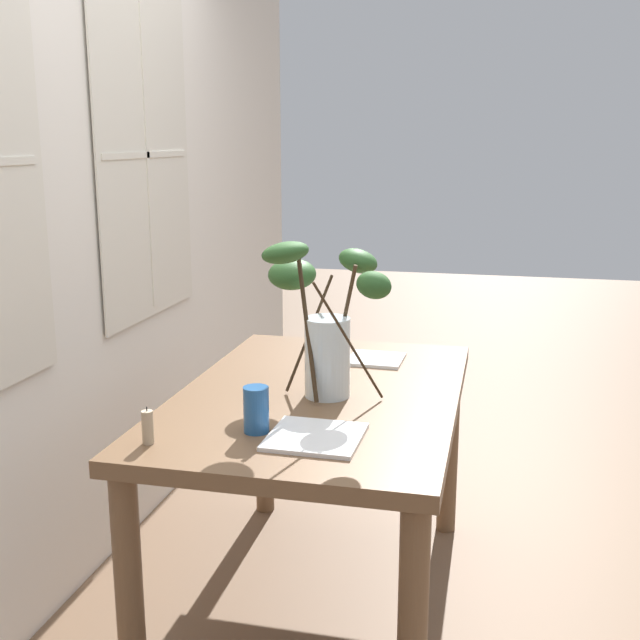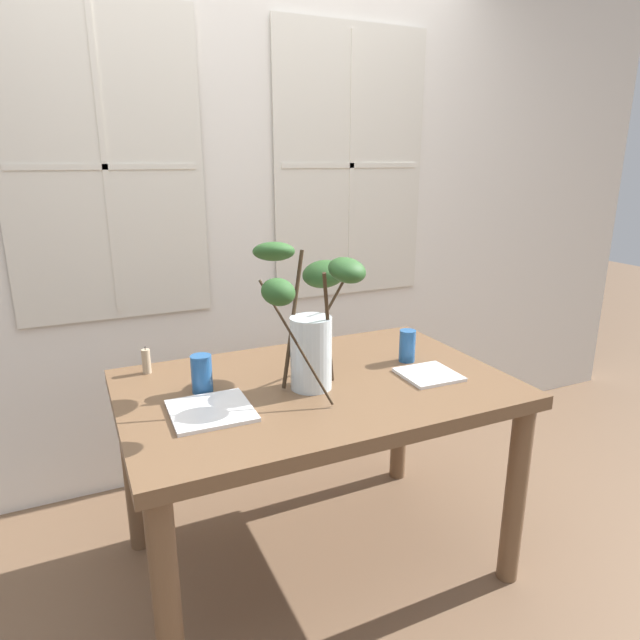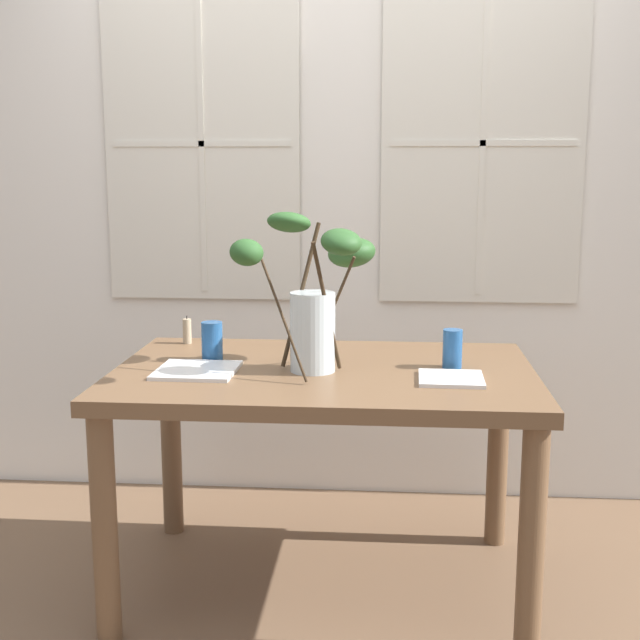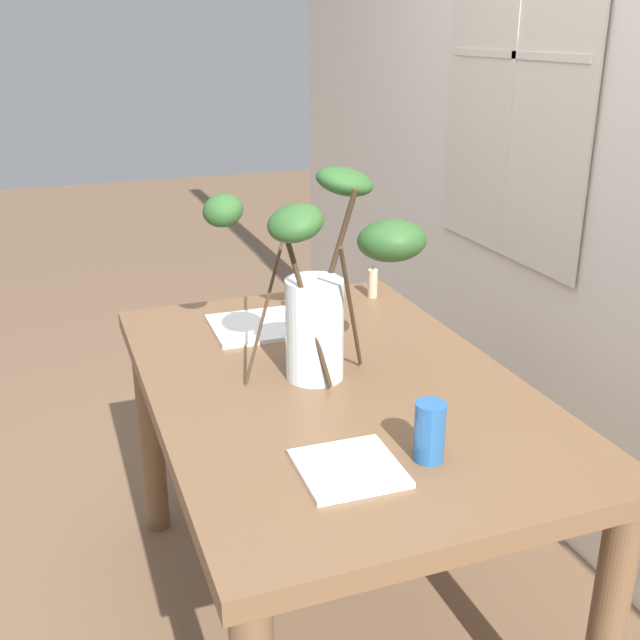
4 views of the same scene
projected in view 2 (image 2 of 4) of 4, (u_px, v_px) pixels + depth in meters
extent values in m
plane|color=brown|center=(316.00, 560.00, 2.22)|extent=(14.00, 14.00, 0.00)
cube|color=silver|center=(235.00, 163.00, 2.59)|extent=(5.19, 0.12, 3.06)
cube|color=white|center=(105.00, 167.00, 2.30)|extent=(0.75, 0.01, 1.24)
cube|color=silver|center=(105.00, 167.00, 2.30)|extent=(0.82, 0.01, 1.31)
cube|color=silver|center=(105.00, 167.00, 2.29)|extent=(0.02, 0.01, 1.24)
cube|color=silver|center=(105.00, 167.00, 2.29)|extent=(0.75, 0.01, 0.02)
cube|color=white|center=(351.00, 165.00, 2.77)|extent=(0.75, 0.01, 1.24)
cube|color=silver|center=(351.00, 165.00, 2.76)|extent=(0.82, 0.01, 1.31)
cube|color=silver|center=(351.00, 165.00, 2.76)|extent=(0.02, 0.01, 1.24)
cube|color=silver|center=(351.00, 165.00, 2.76)|extent=(0.75, 0.01, 0.02)
cube|color=brown|center=(316.00, 389.00, 2.01)|extent=(1.38, 0.90, 0.05)
cylinder|color=brown|center=(167.00, 607.00, 1.52)|extent=(0.08, 0.08, 0.72)
cylinder|color=brown|center=(515.00, 495.00, 2.03)|extent=(0.08, 0.08, 0.72)
cylinder|color=brown|center=(133.00, 468.00, 2.20)|extent=(0.08, 0.08, 0.72)
cylinder|color=brown|center=(400.00, 411.00, 2.71)|extent=(0.08, 0.08, 0.72)
cylinder|color=silver|center=(311.00, 353.00, 1.92)|extent=(0.15, 0.15, 0.26)
cylinder|color=silver|center=(311.00, 375.00, 1.94)|extent=(0.13, 0.13, 0.08)
cylinder|color=#382819|center=(328.00, 330.00, 1.88)|extent=(0.10, 0.11, 0.42)
ellipsoid|color=#285123|center=(347.00, 270.00, 1.80)|extent=(0.19, 0.19, 0.12)
cylinder|color=#382819|center=(293.00, 319.00, 1.92)|extent=(0.13, 0.11, 0.47)
ellipsoid|color=#285123|center=(274.00, 251.00, 1.88)|extent=(0.21, 0.21, 0.11)
cylinder|color=#382819|center=(318.00, 328.00, 1.99)|extent=(0.16, 0.13, 0.37)
ellipsoid|color=#285123|center=(324.00, 274.00, 2.02)|extent=(0.24, 0.23, 0.13)
cylinder|color=#382819|center=(296.00, 343.00, 1.78)|extent=(0.19, 0.19, 0.40)
ellipsoid|color=#285123|center=(278.00, 292.00, 1.61)|extent=(0.15, 0.16, 0.11)
cylinder|color=#235693|center=(202.00, 374.00, 1.90)|extent=(0.07, 0.07, 0.13)
cylinder|color=#235693|center=(407.00, 346.00, 2.19)|extent=(0.06, 0.06, 0.13)
cube|color=white|center=(211.00, 411.00, 1.76)|extent=(0.26, 0.26, 0.01)
cube|color=white|center=(429.00, 375.00, 2.05)|extent=(0.21, 0.21, 0.01)
cylinder|color=tan|center=(146.00, 361.00, 2.07)|extent=(0.03, 0.03, 0.09)
cylinder|color=black|center=(145.00, 348.00, 2.06)|extent=(0.00, 0.00, 0.01)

